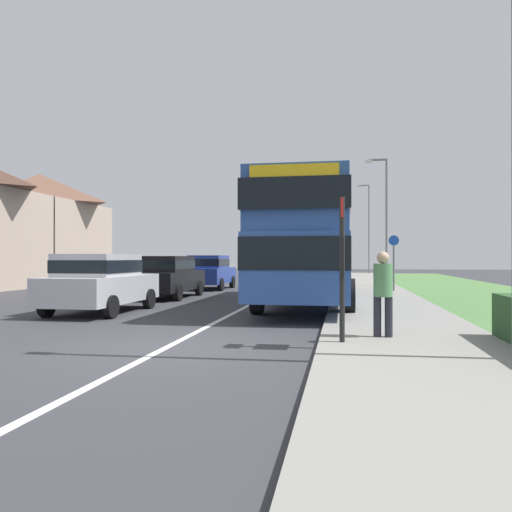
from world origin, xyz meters
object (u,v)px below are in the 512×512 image
at_px(double_decker_bus, 310,240).
at_px(parked_car_silver, 100,281).
at_px(parked_car_blue, 210,271).
at_px(pedestrian_at_stop, 383,290).
at_px(parked_car_black, 168,275).
at_px(street_lamp_mid, 384,213).
at_px(bus_stop_sign, 342,259).
at_px(cycle_route_sign, 394,261).
at_px(street_lamp_far, 368,224).
at_px(street_lamp_near, 509,38).

xyz_separation_m(double_decker_bus, parked_car_silver, (-5.67, -3.56, -1.23)).
distance_m(parked_car_blue, pedestrian_at_stop, 16.19).
height_order(parked_car_black, pedestrian_at_stop, pedestrian_at_stop).
height_order(pedestrian_at_stop, street_lamp_mid, street_lamp_mid).
distance_m(double_decker_bus, parked_car_silver, 6.81).
xyz_separation_m(parked_car_silver, bus_stop_sign, (6.73, -4.47, 0.63)).
bearing_deg(pedestrian_at_stop, street_lamp_mid, 85.35).
relative_size(parked_car_blue, cycle_route_sign, 1.58).
height_order(parked_car_blue, pedestrian_at_stop, pedestrian_at_stop).
bearing_deg(street_lamp_mid, street_lamp_far, 89.61).
bearing_deg(parked_car_black, street_lamp_near, -50.14).
bearing_deg(cycle_route_sign, parked_car_black, -156.18).
relative_size(pedestrian_at_stop, street_lamp_mid, 0.25).
distance_m(bus_stop_sign, street_lamp_far, 37.61).
bearing_deg(street_lamp_far, street_lamp_near, -89.86).
xyz_separation_m(parked_car_silver, parked_car_black, (0.08, 5.26, -0.02)).
bearing_deg(cycle_route_sign, pedestrian_at_stop, -96.41).
xyz_separation_m(cycle_route_sign, street_lamp_near, (0.15, -14.68, 3.26)).
distance_m(parked_car_black, parked_car_blue, 5.45).
bearing_deg(pedestrian_at_stop, double_decker_bus, 103.71).
distance_m(parked_car_blue, cycle_route_sign, 8.80).
bearing_deg(bus_stop_sign, street_lamp_mid, 83.18).
relative_size(parked_car_black, pedestrian_at_stop, 2.59).
bearing_deg(cycle_route_sign, street_lamp_mid, 91.11).
relative_size(parked_car_blue, street_lamp_mid, 0.60).
relative_size(parked_car_silver, parked_car_blue, 1.03).
distance_m(double_decker_bus, street_lamp_far, 29.67).
bearing_deg(street_lamp_far, pedestrian_at_stop, -92.36).
bearing_deg(bus_stop_sign, parked_car_silver, 146.44).
relative_size(bus_stop_sign, cycle_route_sign, 1.03).
distance_m(double_decker_bus, cycle_route_sign, 6.51).
height_order(double_decker_bus, parked_car_blue, double_decker_bus).
height_order(parked_car_silver, pedestrian_at_stop, pedestrian_at_stop).
bearing_deg(parked_car_silver, street_lamp_near, -31.30).
distance_m(parked_car_black, street_lamp_near, 14.54).
xyz_separation_m(parked_car_blue, street_lamp_near, (8.80, -16.22, 3.78)).
xyz_separation_m(double_decker_bus, street_lamp_near, (3.41, -9.08, 2.55)).
bearing_deg(double_decker_bus, street_lamp_mid, 71.69).
distance_m(parked_car_silver, parked_car_black, 5.26).
relative_size(parked_car_silver, street_lamp_mid, 0.62).
xyz_separation_m(parked_car_blue, cycle_route_sign, (8.65, -1.55, 0.52)).
relative_size(parked_car_silver, parked_car_black, 0.95).
relative_size(cycle_route_sign, street_lamp_near, 0.31).
distance_m(pedestrian_at_stop, street_lamp_far, 36.96).
height_order(parked_car_black, cycle_route_sign, cycle_route_sign).
bearing_deg(double_decker_bus, cycle_route_sign, 59.86).
distance_m(street_lamp_near, street_lamp_far, 38.46).
height_order(parked_car_silver, cycle_route_sign, cycle_route_sign).
height_order(parked_car_silver, street_lamp_far, street_lamp_far).
relative_size(double_decker_bus, parked_car_black, 2.62).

